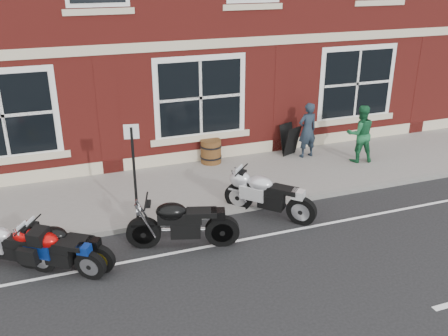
{
  "coord_description": "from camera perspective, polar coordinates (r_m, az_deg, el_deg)",
  "views": [
    {
      "loc": [
        -2.46,
        -8.2,
        5.4
      ],
      "look_at": [
        1.12,
        1.6,
        1.08
      ],
      "focal_mm": 40.0,
      "sensor_mm": 36.0,
      "label": 1
    }
  ],
  "objects": [
    {
      "name": "pedestrian_right",
      "position": [
        14.53,
        15.31,
        3.81
      ],
      "size": [
        0.92,
        0.78,
        1.64
      ],
      "primitive_type": "imported",
      "rotation": [
        0.0,
        0.0,
        2.92
      ],
      "color": "#1A5C33",
      "rests_on": "sidewalk"
    },
    {
      "name": "sidewalk",
      "position": [
        12.65,
        -6.98,
        -2.64
      ],
      "size": [
        30.0,
        3.0,
        0.12
      ],
      "primitive_type": "cube",
      "color": "slate",
      "rests_on": "ground"
    },
    {
      "name": "moto_sport_silver",
      "position": [
        11.3,
        5.07,
        -2.89
      ],
      "size": [
        1.59,
        1.73,
        1.0
      ],
      "rotation": [
        0.0,
        0.0,
        0.74
      ],
      "color": "black",
      "rests_on": "ground"
    },
    {
      "name": "moto_sport_red",
      "position": [
        9.82,
        -18.66,
        -8.76
      ],
      "size": [
        1.63,
        1.23,
        0.87
      ],
      "rotation": [
        0.0,
        0.0,
        0.94
      ],
      "color": "black",
      "rests_on": "ground"
    },
    {
      "name": "parking_sign",
      "position": [
        10.69,
        -10.25,
        0.15
      ],
      "size": [
        0.31,
        0.08,
        2.21
      ],
      "rotation": [
        0.0,
        0.0,
        -0.19
      ],
      "color": "black",
      "rests_on": "sidewalk"
    },
    {
      "name": "a_board_sign",
      "position": [
        14.81,
        7.51,
        3.23
      ],
      "size": [
        0.62,
        0.53,
        0.88
      ],
      "primitive_type": null,
      "rotation": [
        0.0,
        0.0,
        0.39
      ],
      "color": "black",
      "rests_on": "sidewalk"
    },
    {
      "name": "moto_sport_black",
      "position": [
        9.94,
        -17.74,
        -8.22
      ],
      "size": [
        1.68,
        1.18,
        0.87
      ],
      "rotation": [
        0.0,
        0.0,
        0.98
      ],
      "color": "black",
      "rests_on": "ground"
    },
    {
      "name": "moto_touring_silver",
      "position": [
        10.34,
        -23.43,
        -7.81
      ],
      "size": [
        1.61,
        1.18,
        1.24
      ],
      "rotation": [
        0.0,
        0.0,
        0.96
      ],
      "color": "black",
      "rests_on": "ground"
    },
    {
      "name": "pedestrian_left",
      "position": [
        14.56,
        9.51,
        4.29
      ],
      "size": [
        0.62,
        0.44,
        1.62
      ],
      "primitive_type": "imported",
      "rotation": [
        0.0,
        0.0,
        3.24
      ],
      "color": "#1C2733",
      "rests_on": "sidewalk"
    },
    {
      "name": "ground",
      "position": [
        10.12,
        -2.91,
        -9.77
      ],
      "size": [
        80.0,
        80.0,
        0.0
      ],
      "primitive_type": "plane",
      "color": "black",
      "rests_on": "ground"
    },
    {
      "name": "kerb",
      "position": [
        11.28,
        -5.08,
        -5.86
      ],
      "size": [
        30.0,
        0.16,
        0.12
      ],
      "primitive_type": "cube",
      "color": "slate",
      "rests_on": "ground"
    },
    {
      "name": "moto_naked_black",
      "position": [
        10.11,
        -5.01,
        -6.0
      ],
      "size": [
        2.22,
        0.82,
        1.03
      ],
      "rotation": [
        0.0,
        0.0,
        1.27
      ],
      "color": "black",
      "rests_on": "ground"
    },
    {
      "name": "barrel_planter",
      "position": [
        14.08,
        -1.51,
        1.93
      ],
      "size": [
        0.61,
        0.61,
        0.67
      ],
      "color": "#4B2614",
      "rests_on": "sidewalk"
    }
  ]
}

